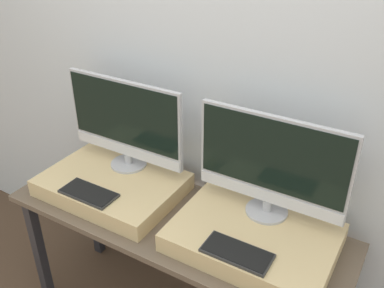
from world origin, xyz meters
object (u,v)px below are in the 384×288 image
at_px(keyboard_left, 89,193).
at_px(monitor_right, 271,164).
at_px(monitor_left, 125,122).
at_px(keyboard_right, 237,253).

xyz_separation_m(keyboard_left, monitor_right, (0.77, 0.30, 0.24)).
relative_size(monitor_left, keyboard_right, 2.39).
bearing_deg(keyboard_right, monitor_right, 90.00).
relative_size(monitor_left, monitor_right, 1.00).
relative_size(monitor_right, keyboard_right, 2.39).
height_order(monitor_left, keyboard_left, monitor_left).
height_order(keyboard_left, monitor_right, monitor_right).
distance_m(monitor_left, keyboard_right, 0.86).
bearing_deg(keyboard_right, keyboard_left, 180.00).
bearing_deg(monitor_right, keyboard_left, -158.55).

